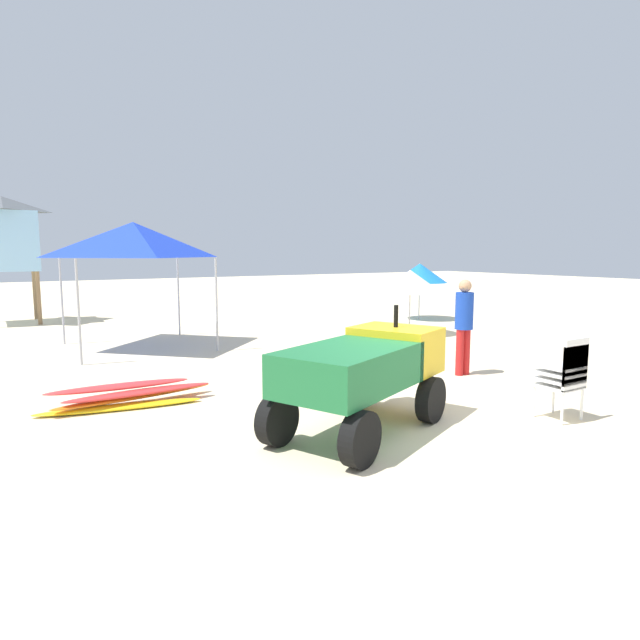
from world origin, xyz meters
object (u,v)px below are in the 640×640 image
Objects in this scene: utility_cart at (365,368)px; lifeguard_tower at (4,233)px; popup_canopy at (134,240)px; stacked_plastic_chairs at (566,372)px; surfboard_pile at (128,395)px; beach_umbrella_left at (410,281)px; beach_umbrella_mid at (420,273)px; lifeguard_near_center at (464,320)px.

lifeguard_tower reaches higher than utility_cart.
lifeguard_tower is (-2.39, 6.41, 0.29)m from popup_canopy.
utility_cart reaches higher than stacked_plastic_chairs.
utility_cart is 7.68m from popup_canopy.
stacked_plastic_chairs reaches higher than surfboard_pile.
stacked_plastic_chairs is 16.16m from lifeguard_tower.
popup_canopy reaches higher than beach_umbrella_left.
lifeguard_tower is at bearing 152.97° from beach_umbrella_mid.
beach_umbrella_mid reaches higher than beach_umbrella_left.
lifeguard_near_center is at bearing -126.47° from beach_umbrella_mid.
stacked_plastic_chairs is 0.43× the size of surfboard_pile.
popup_canopy is 1.67× the size of beach_umbrella_left.
beach_umbrella_mid is (5.60, 9.03, 0.87)m from stacked_plastic_chairs.
lifeguard_tower is at bearing 138.29° from beach_umbrella_left.
popup_canopy is 9.17m from beach_umbrella_mid.
beach_umbrella_left is (3.22, 6.77, 0.77)m from stacked_plastic_chairs.
beach_umbrella_left is at bearing 21.24° from surfboard_pile.
beach_umbrella_mid reaches higher than utility_cart.
popup_canopy reaches higher than beach_umbrella_mid.
utility_cart is 0.98× the size of popup_canopy.
popup_canopy is at bearing -176.62° from beach_umbrella_mid.
beach_umbrella_left is (6.73, -1.72, -1.05)m from popup_canopy.
surfboard_pile is at bearing 131.36° from utility_cart.
popup_canopy is (1.24, 4.82, 2.31)m from surfboard_pile.
surfboard_pile is 1.40× the size of beach_umbrella_mid.
surfboard_pile is at bearing -152.63° from beach_umbrella_mid.
lifeguard_tower is at bearing 110.47° from popup_canopy.
stacked_plastic_chairs is at bearing -107.92° from lifeguard_near_center.
popup_canopy reaches higher than lifeguard_near_center.
stacked_plastic_chairs is 2.73m from lifeguard_near_center.
stacked_plastic_chairs is at bearing -121.81° from beach_umbrella_mid.
beach_umbrella_mid is at bearing 53.53° from lifeguard_near_center.
beach_umbrella_left reaches higher than lifeguard_near_center.
lifeguard_near_center is at bearing -11.10° from surfboard_pile.
lifeguard_tower is 12.97m from beach_umbrella_mid.
lifeguard_near_center is 14.15m from lifeguard_tower.
stacked_plastic_chairs is at bearing -115.45° from beach_umbrella_left.
surfboard_pile is (-4.74, 3.68, -0.49)m from stacked_plastic_chairs.
beach_umbrella_mid is (8.06, 7.96, 0.73)m from utility_cart.
beach_umbrella_mid is (10.35, 5.36, 1.36)m from surfboard_pile.
utility_cart is 0.73× the size of lifeguard_tower.
surfboard_pile is at bearing 142.24° from stacked_plastic_chairs.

